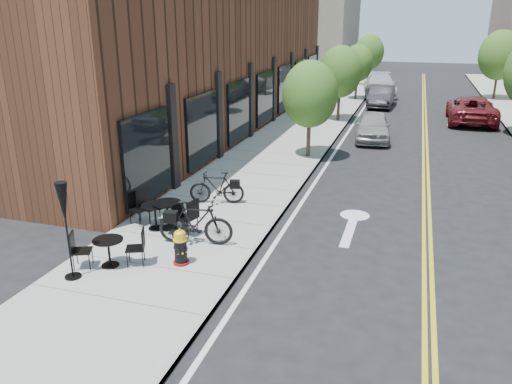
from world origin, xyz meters
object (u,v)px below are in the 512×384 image
(parked_car_b, at_px, (381,96))
(parked_car_far, at_px, (471,109))
(fire_hydrant, at_px, (181,247))
(bistro_set_a, at_px, (109,249))
(bicycle_right, at_px, (195,223))
(bicycle_left, at_px, (217,188))
(bistro_set_c, at_px, (167,211))
(patio_umbrella, at_px, (64,210))
(bistro_set_b, at_px, (155,213))
(parked_car_c, at_px, (380,85))
(parked_car_a, at_px, (373,126))

(parked_car_b, bearing_deg, parked_car_far, -35.57)
(fire_hydrant, bearing_deg, bistro_set_a, -155.70)
(bicycle_right, height_order, parked_car_far, parked_car_far)
(bicycle_left, xyz_separation_m, bicycle_right, (0.58, -2.85, 0.06))
(bicycle_right, height_order, bistro_set_c, bicycle_right)
(bicycle_left, height_order, patio_umbrella, patio_umbrella)
(bistro_set_c, bearing_deg, bistro_set_b, -143.27)
(patio_umbrella, distance_m, parked_car_c, 30.62)
(patio_umbrella, xyz_separation_m, parked_car_b, (4.63, 25.36, -1.00))
(bistro_set_b, relative_size, parked_car_a, 0.44)
(bicycle_left, xyz_separation_m, bistro_set_b, (-0.82, -2.32, -0.05))
(parked_car_a, distance_m, parked_car_c, 14.72)
(bicycle_left, bearing_deg, bistro_set_c, -27.79)
(parked_car_c, bearing_deg, parked_car_b, -92.08)
(bicycle_left, relative_size, bistro_set_c, 0.90)
(parked_car_a, height_order, parked_car_far, parked_car_far)
(bistro_set_c, bearing_deg, parked_car_far, 79.39)
(fire_hydrant, xyz_separation_m, bicycle_left, (-0.68, 3.92, 0.09))
(bicycle_right, bearing_deg, parked_car_b, -17.33)
(patio_umbrella, xyz_separation_m, parked_car_c, (4.15, 30.32, -0.89))
(bistro_set_b, height_order, bistro_set_c, bistro_set_c)
(parked_car_a, height_order, parked_car_c, parked_car_c)
(bicycle_right, relative_size, patio_umbrella, 0.86)
(bicycle_right, distance_m, parked_car_a, 13.61)
(bicycle_left, distance_m, parked_car_b, 20.42)
(fire_hydrant, height_order, bistro_set_c, bistro_set_c)
(bistro_set_b, bearing_deg, parked_car_b, 97.07)
(fire_hydrant, xyz_separation_m, parked_car_b, (2.68, 24.06, 0.15))
(bicycle_left, xyz_separation_m, parked_car_c, (2.88, 25.10, 0.17))
(fire_hydrant, relative_size, bistro_set_a, 0.54)
(bicycle_left, relative_size, patio_umbrella, 0.76)
(bicycle_left, bearing_deg, parked_car_c, 158.99)
(parked_car_a, distance_m, parked_car_b, 9.74)
(bicycle_right, height_order, parked_car_c, parked_car_c)
(bicycle_right, bearing_deg, fire_hydrant, 175.10)
(patio_umbrella, height_order, parked_car_far, patio_umbrella)
(bicycle_right, bearing_deg, bistro_set_a, 129.92)
(fire_hydrant, distance_m, parked_car_b, 24.21)
(bicycle_left, xyz_separation_m, bistro_set_a, (-0.80, -4.51, -0.07))
(bistro_set_c, relative_size, patio_umbrella, 0.85)
(parked_car_b, bearing_deg, bicycle_left, -97.95)
(patio_umbrella, distance_m, parked_car_b, 25.80)
(bistro_set_a, bearing_deg, bicycle_right, 26.19)
(parked_car_b, bearing_deg, fire_hydrant, -94.83)
(parked_car_b, bearing_deg, bistro_set_b, -99.02)
(bistro_set_c, bearing_deg, bistro_set_a, -81.69)
(bistro_set_b, relative_size, bistro_set_c, 0.92)
(bistro_set_a, distance_m, patio_umbrella, 1.41)
(patio_umbrella, bearing_deg, parked_car_far, 65.73)
(bistro_set_a, height_order, parked_car_far, parked_car_far)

